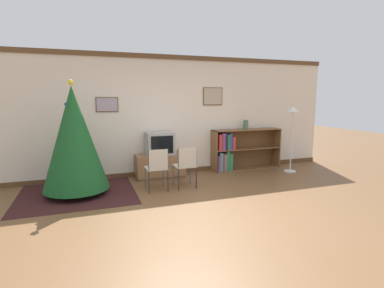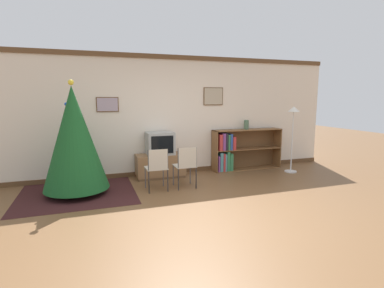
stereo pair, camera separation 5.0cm
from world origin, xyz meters
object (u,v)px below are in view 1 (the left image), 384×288
Objects in this scene: bookshelf at (234,150)px; standing_lamp at (292,122)px; television at (160,143)px; folding_chair_left at (157,167)px; vase at (246,124)px; folding_chair_right at (186,165)px; christmas_tree at (74,138)px; tv_console at (160,166)px.

standing_lamp is at bearing -28.39° from bookshelf.
television reaches higher than bookshelf.
vase is (2.47, 1.07, 0.63)m from folding_chair_left.
vase is at bearing 142.37° from standing_lamp.
television is 0.72× the size of folding_chair_right.
christmas_tree is 1.94× the size of tv_console.
folding_chair_right is at bearing -147.03° from bookshelf.
christmas_tree reaches higher than television.
tv_console is 0.61× the size of bookshelf.
folding_chair_left is 1.00× the size of folding_chair_right.
christmas_tree is at bearing -169.23° from vase.
tv_console is 3.23m from standing_lamp.
folding_chair_left is at bearing -156.66° from vase.
standing_lamp reaches higher than bookshelf.
television reaches higher than tv_console.
vase is at bearing 23.34° from folding_chair_left.
tv_console is at bearing 73.61° from folding_chair_left.
folding_chair_right is 0.53× the size of standing_lamp.
christmas_tree reaches higher than folding_chair_right.
christmas_tree is 9.09× the size of vase.
vase is (1.90, 1.07, 0.63)m from folding_chair_right.
folding_chair_right is 3.61× the size of vase.
bookshelf reaches higher than folding_chair_left.
folding_chair_left is at bearing -106.39° from tv_console.
bookshelf is at bearing 25.56° from folding_chair_left.
folding_chair_left is 2.76m from vase.
standing_lamp is at bearing 6.91° from folding_chair_left.
christmas_tree reaches higher than vase.
standing_lamp is at bearing -10.45° from tv_console.
christmas_tree is 3.71m from bookshelf.
christmas_tree is 1.57m from folding_chair_left.
folding_chair_right is 0.47× the size of bookshelf.
folding_chair_left is (1.43, -0.32, -0.56)m from christmas_tree.
folding_chair_left is 2.40m from bookshelf.
tv_console is 0.50m from television.
bookshelf is at bearing 32.97° from folding_chair_right.
folding_chair_right is at bearing -9.16° from christmas_tree.
vase is 1.09m from standing_lamp.
christmas_tree reaches higher than folding_chair_left.
christmas_tree is at bearing -168.81° from bookshelf.
bookshelf is 1.13× the size of standing_lamp.
folding_chair_left is (-0.28, -0.97, 0.21)m from tv_console.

